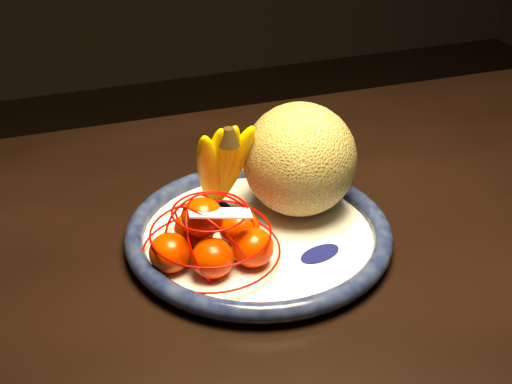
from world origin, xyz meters
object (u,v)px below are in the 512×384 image
object	(u,v)px
dining_table	(411,259)
fruit_bowl	(259,234)
cantaloupe	(300,159)
banana_bunch	(221,164)
mandarin_bag	(212,239)

from	to	relation	value
dining_table	fruit_bowl	xyz separation A→B (m)	(-0.23, 0.01, 0.09)
cantaloupe	banana_bunch	distance (m)	0.10
dining_table	banana_bunch	size ratio (longest dim) A/B	9.45
dining_table	fruit_bowl	size ratio (longest dim) A/B	4.20
cantaloupe	banana_bunch	world-z (taller)	banana_bunch
banana_bunch	mandarin_bag	xyz separation A→B (m)	(-0.04, -0.09, -0.05)
dining_table	banana_bunch	world-z (taller)	banana_bunch
fruit_bowl	cantaloupe	bearing A→B (deg)	30.43
fruit_bowl	cantaloupe	world-z (taller)	cantaloupe
cantaloupe	dining_table	bearing A→B (deg)	-17.74
cantaloupe	mandarin_bag	xyz separation A→B (m)	(-0.14, -0.07, -0.05)
mandarin_bag	banana_bunch	bearing A→B (deg)	66.22
dining_table	cantaloupe	bearing A→B (deg)	162.83
cantaloupe	banana_bunch	xyz separation A→B (m)	(-0.10, 0.02, 0.00)
banana_bunch	mandarin_bag	size ratio (longest dim) A/B	0.69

